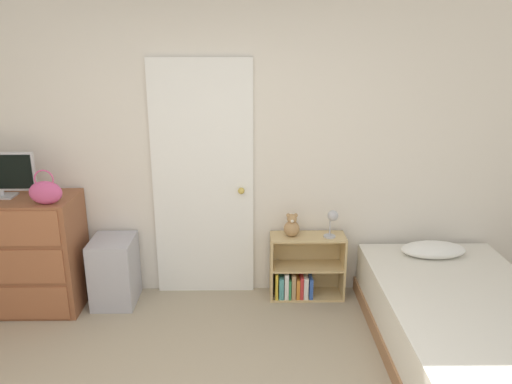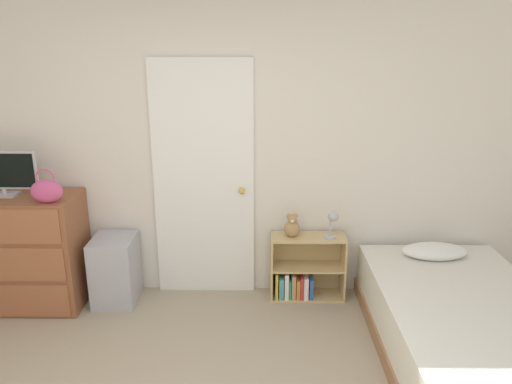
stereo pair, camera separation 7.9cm
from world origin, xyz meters
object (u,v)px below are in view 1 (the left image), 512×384
Objects in this scene: handbag at (45,192)px; bookshelf at (301,273)px; desk_lamp at (332,219)px; dresser at (17,253)px; storage_bin at (115,271)px; teddy_bear at (292,226)px; bed at (463,324)px.

handbag reaches higher than bookshelf.
handbag reaches higher than desk_lamp.
dresser reaches higher than desk_lamp.
dresser is at bearing -175.83° from storage_bin.
handbag is at bearing -173.32° from desk_lamp.
bookshelf is at bearing 8.60° from handbag.
teddy_bear is at bearing 3.01° from storage_bin.
dresser is at bearing 155.96° from handbag.
storage_bin is 1.55m from teddy_bear.
dresser is 2.29m from teddy_bear.
storage_bin reaches higher than bed.
desk_lamp is at bearing 136.27° from bed.
teddy_bear is at bearing 173.89° from desk_lamp.
teddy_bear is (2.28, 0.14, 0.17)m from dresser.
storage_bin is (0.77, 0.06, -0.19)m from dresser.
bed is at bearing -43.73° from desk_lamp.
desk_lamp is at bearing 6.68° from handbag.
desk_lamp is (2.24, 0.26, -0.33)m from handbag.
dresser is 1.77× the size of storage_bin.
bed is (3.08, -0.54, -0.84)m from handbag.
handbag is 2.19m from bookshelf.
bookshelf reaches higher than bed.
handbag is at bearing -171.40° from bookshelf.
bookshelf is (1.60, 0.08, -0.07)m from storage_bin.
bookshelf is 1.36m from bed.
handbag is at bearing -171.11° from teddy_bear.
dresser reaches higher than bookshelf.
handbag is 3.23m from bed.
dresser is 3.75× the size of handbag.
handbag is 0.90m from storage_bin.
dresser reaches higher than teddy_bear.
dresser is at bearing -176.63° from bookshelf.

